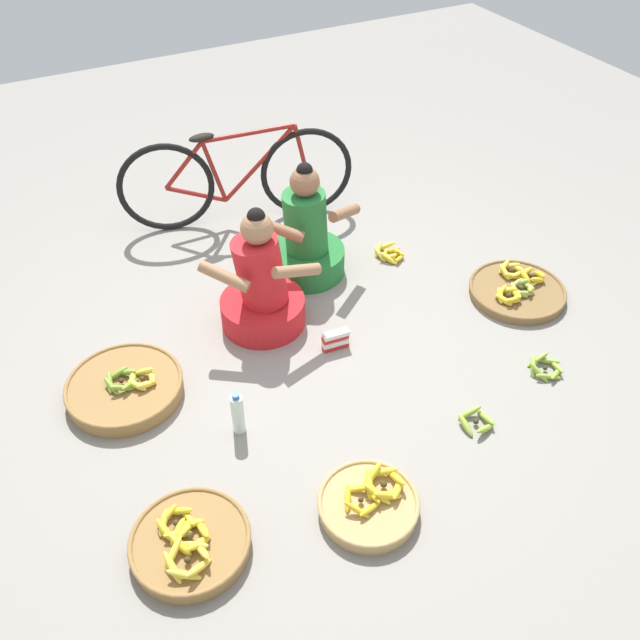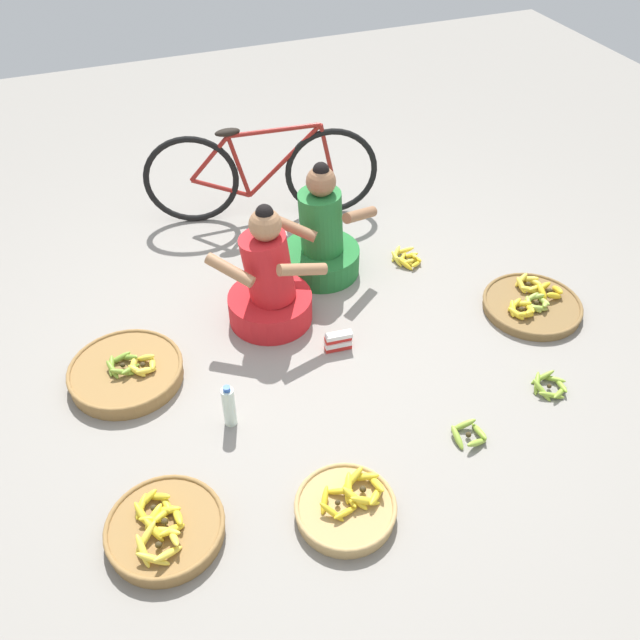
{
  "view_description": "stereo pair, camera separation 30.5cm",
  "coord_description": "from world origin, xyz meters",
  "px_view_note": "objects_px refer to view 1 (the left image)",
  "views": [
    {
      "loc": [
        -1.27,
        -2.67,
        2.79
      ],
      "look_at": [
        0.0,
        -0.2,
        0.35
      ],
      "focal_mm": 37.77,
      "sensor_mm": 36.0,
      "label": 1
    },
    {
      "loc": [
        -0.99,
        -2.79,
        2.79
      ],
      "look_at": [
        0.0,
        -0.2,
        0.35
      ],
      "focal_mm": 37.77,
      "sensor_mm": 36.0,
      "label": 2
    }
  ],
  "objects_px": {
    "banana_basket_front_left": "(517,290)",
    "loose_bananas_back_center": "(545,368)",
    "loose_bananas_mid_right": "(389,253)",
    "packet_carton_stack": "(336,340)",
    "bicycle_leaning": "(237,178)",
    "water_bottle": "(238,414)",
    "banana_basket_front_center": "(125,387)",
    "vendor_woman_front": "(261,289)",
    "banana_basket_mid_left": "(369,504)",
    "loose_bananas_back_right": "(477,421)",
    "vendor_woman_behind": "(306,239)",
    "banana_basket_front_right": "(190,542)"
  },
  "relations": [
    {
      "from": "banana_basket_front_left",
      "to": "loose_bananas_back_center",
      "type": "distance_m",
      "value": 0.7
    },
    {
      "from": "loose_bananas_mid_right",
      "to": "packet_carton_stack",
      "type": "distance_m",
      "value": 1.0
    },
    {
      "from": "bicycle_leaning",
      "to": "water_bottle",
      "type": "bearing_deg",
      "value": -112.37
    },
    {
      "from": "loose_bananas_back_center",
      "to": "banana_basket_front_center",
      "type": "bearing_deg",
      "value": 157.06
    },
    {
      "from": "packet_carton_stack",
      "to": "loose_bananas_mid_right",
      "type": "bearing_deg",
      "value": 39.64
    },
    {
      "from": "vendor_woman_front",
      "to": "banana_basket_front_left",
      "type": "xyz_separation_m",
      "value": [
        1.58,
        -0.51,
        -0.23
      ]
    },
    {
      "from": "banana_basket_mid_left",
      "to": "loose_bananas_back_right",
      "type": "relative_size",
      "value": 2.69
    },
    {
      "from": "loose_bananas_back_right",
      "to": "loose_bananas_back_center",
      "type": "xyz_separation_m",
      "value": [
        0.6,
        0.14,
        -0.0
      ]
    },
    {
      "from": "vendor_woman_behind",
      "to": "banana_basket_front_right",
      "type": "distance_m",
      "value": 2.14
    },
    {
      "from": "loose_bananas_mid_right",
      "to": "water_bottle",
      "type": "distance_m",
      "value": 1.81
    },
    {
      "from": "vendor_woman_behind",
      "to": "water_bottle",
      "type": "relative_size",
      "value": 2.96
    },
    {
      "from": "vendor_woman_behind",
      "to": "loose_bananas_mid_right",
      "type": "bearing_deg",
      "value": -10.91
    },
    {
      "from": "vendor_woman_behind",
      "to": "banana_basket_front_left",
      "type": "bearing_deg",
      "value": -37.76
    },
    {
      "from": "bicycle_leaning",
      "to": "loose_bananas_back_right",
      "type": "distance_m",
      "value": 2.47
    },
    {
      "from": "bicycle_leaning",
      "to": "water_bottle",
      "type": "relative_size",
      "value": 6.03
    },
    {
      "from": "banana_basket_front_right",
      "to": "loose_bananas_back_right",
      "type": "relative_size",
      "value": 3.05
    },
    {
      "from": "bicycle_leaning",
      "to": "loose_bananas_mid_right",
      "type": "distance_m",
      "value": 1.23
    },
    {
      "from": "loose_bananas_mid_right",
      "to": "water_bottle",
      "type": "bearing_deg",
      "value": -147.61
    },
    {
      "from": "loose_bananas_back_center",
      "to": "water_bottle",
      "type": "bearing_deg",
      "value": 166.86
    },
    {
      "from": "vendor_woman_front",
      "to": "packet_carton_stack",
      "type": "height_order",
      "value": "vendor_woman_front"
    },
    {
      "from": "loose_bananas_back_right",
      "to": "vendor_woman_behind",
      "type": "bearing_deg",
      "value": 97.11
    },
    {
      "from": "vendor_woman_behind",
      "to": "banana_basket_front_right",
      "type": "xyz_separation_m",
      "value": [
        -1.39,
        -1.62,
        -0.21
      ]
    },
    {
      "from": "vendor_woman_behind",
      "to": "loose_bananas_back_right",
      "type": "distance_m",
      "value": 1.65
    },
    {
      "from": "vendor_woman_behind",
      "to": "packet_carton_stack",
      "type": "xyz_separation_m",
      "value": [
        -0.18,
        -0.75,
        -0.2
      ]
    },
    {
      "from": "banana_basket_front_right",
      "to": "vendor_woman_behind",
      "type": "bearing_deg",
      "value": 49.4
    },
    {
      "from": "bicycle_leaning",
      "to": "banana_basket_front_right",
      "type": "relative_size",
      "value": 3.02
    },
    {
      "from": "vendor_woman_front",
      "to": "water_bottle",
      "type": "bearing_deg",
      "value": -122.15
    },
    {
      "from": "loose_bananas_back_right",
      "to": "packet_carton_stack",
      "type": "height_order",
      "value": "packet_carton_stack"
    },
    {
      "from": "vendor_woman_front",
      "to": "packet_carton_stack",
      "type": "bearing_deg",
      "value": -54.21
    },
    {
      "from": "vendor_woman_front",
      "to": "loose_bananas_mid_right",
      "type": "bearing_deg",
      "value": 12.49
    },
    {
      "from": "banana_basket_mid_left",
      "to": "loose_bananas_mid_right",
      "type": "xyz_separation_m",
      "value": [
        1.16,
        1.7,
        -0.02
      ]
    },
    {
      "from": "loose_bananas_back_center",
      "to": "packet_carton_stack",
      "type": "bearing_deg",
      "value": 143.32
    },
    {
      "from": "loose_bananas_mid_right",
      "to": "loose_bananas_back_center",
      "type": "height_order",
      "value": "same"
    },
    {
      "from": "loose_bananas_back_right",
      "to": "loose_bananas_back_center",
      "type": "relative_size",
      "value": 0.81
    },
    {
      "from": "bicycle_leaning",
      "to": "banana_basket_mid_left",
      "type": "bearing_deg",
      "value": -98.96
    },
    {
      "from": "vendor_woman_front",
      "to": "banana_basket_mid_left",
      "type": "relative_size",
      "value": 1.7
    },
    {
      "from": "banana_basket_front_right",
      "to": "vendor_woman_front",
      "type": "bearing_deg",
      "value": 54.2
    },
    {
      "from": "vendor_woman_behind",
      "to": "loose_bananas_back_right",
      "type": "relative_size",
      "value": 4.53
    },
    {
      "from": "loose_bananas_back_center",
      "to": "loose_bananas_mid_right",
      "type": "bearing_deg",
      "value": 98.62
    },
    {
      "from": "banana_basket_front_center",
      "to": "water_bottle",
      "type": "height_order",
      "value": "water_bottle"
    },
    {
      "from": "banana_basket_mid_left",
      "to": "loose_bananas_back_right",
      "type": "height_order",
      "value": "banana_basket_mid_left"
    },
    {
      "from": "banana_basket_front_left",
      "to": "banana_basket_front_right",
      "type": "relative_size",
      "value": 1.14
    },
    {
      "from": "vendor_woman_front",
      "to": "banana_basket_front_right",
      "type": "height_order",
      "value": "vendor_woman_front"
    },
    {
      "from": "loose_bananas_back_center",
      "to": "packet_carton_stack",
      "type": "distance_m",
      "value": 1.22
    },
    {
      "from": "vendor_woman_behind",
      "to": "packet_carton_stack",
      "type": "bearing_deg",
      "value": -103.45
    },
    {
      "from": "vendor_woman_front",
      "to": "vendor_woman_behind",
      "type": "distance_m",
      "value": 0.59
    },
    {
      "from": "loose_bananas_mid_right",
      "to": "loose_bananas_back_center",
      "type": "xyz_separation_m",
      "value": [
        0.21,
        -1.37,
        -0.0
      ]
    },
    {
      "from": "vendor_woman_front",
      "to": "loose_bananas_back_right",
      "type": "distance_m",
      "value": 1.46
    },
    {
      "from": "loose_bananas_back_right",
      "to": "water_bottle",
      "type": "xyz_separation_m",
      "value": [
        -1.13,
        0.54,
        0.1
      ]
    },
    {
      "from": "vendor_woman_front",
      "to": "vendor_woman_behind",
      "type": "relative_size",
      "value": 1.01
    }
  ]
}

